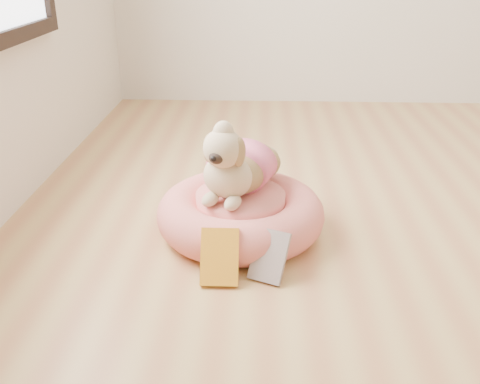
{
  "coord_description": "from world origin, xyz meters",
  "views": [
    {
      "loc": [
        -1.0,
        -1.46,
        0.97
      ],
      "look_at": [
        -1.08,
        0.27,
        0.19
      ],
      "focal_mm": 40.0,
      "sensor_mm": 36.0,
      "label": 1
    }
  ],
  "objects_px": {
    "dog": "(237,152)",
    "book_white": "(269,256)",
    "pet_bed": "(241,214)",
    "book_yellow": "(220,257)"
  },
  "relations": [
    {
      "from": "dog",
      "to": "book_white",
      "type": "bearing_deg",
      "value": -49.54
    },
    {
      "from": "pet_bed",
      "to": "book_yellow",
      "type": "bearing_deg",
      "value": -99.49
    },
    {
      "from": "dog",
      "to": "book_white",
      "type": "relative_size",
      "value": 2.46
    },
    {
      "from": "pet_bed",
      "to": "book_yellow",
      "type": "height_order",
      "value": "book_yellow"
    },
    {
      "from": "book_white",
      "to": "pet_bed",
      "type": "bearing_deg",
      "value": 132.49
    },
    {
      "from": "dog",
      "to": "book_yellow",
      "type": "distance_m",
      "value": 0.41
    },
    {
      "from": "book_yellow",
      "to": "book_white",
      "type": "height_order",
      "value": "book_yellow"
    },
    {
      "from": "pet_bed",
      "to": "dog",
      "type": "xyz_separation_m",
      "value": [
        -0.01,
        0.02,
        0.24
      ]
    },
    {
      "from": "book_yellow",
      "to": "book_white",
      "type": "bearing_deg",
      "value": 8.69
    },
    {
      "from": "book_yellow",
      "to": "book_white",
      "type": "relative_size",
      "value": 1.08
    }
  ]
}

